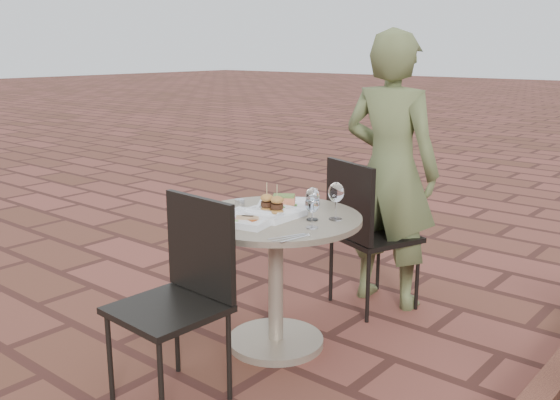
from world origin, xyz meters
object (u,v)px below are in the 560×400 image
Objects in this scene: cafe_table at (276,261)px; diner at (390,171)px; plate_sliders at (272,210)px; plate_salmon at (284,205)px; chair_far at (363,223)px; chair_near at (183,283)px; plate_tuna at (247,219)px.

cafe_table is 0.53× the size of diner.
cafe_table is 0.28m from plate_sliders.
plate_salmon is (-0.21, -0.78, -0.10)m from diner.
chair_far is 3.44× the size of plate_sliders.
cafe_table is at bearing 46.99° from plate_sliders.
diner is 0.95m from plate_sliders.
chair_near is (-0.09, -1.36, 0.00)m from chair_far.
cafe_table is 0.32m from plate_tuna.
plate_salmon is 1.17× the size of plate_tuna.
chair_near reaches higher than plate_sliders.
chair_near reaches higher than cafe_table.
plate_salmon is at bearing 95.57° from plate_tuna.
plate_sliders reaches higher than cafe_table.
diner is at bearing -85.04° from chair_far.
chair_far is at bearing 83.24° from cafe_table.
plate_salmon is (-0.15, -0.57, 0.20)m from chair_far.
cafe_table is 3.33× the size of plate_sliders.
plate_salmon is at bearing 71.42° from diner.
plate_sliders is (-0.15, -0.94, -0.08)m from diner.
plate_tuna reaches higher than cafe_table.
cafe_table is 1.00m from diner.
chair_near is at bearing -90.47° from cafe_table.
chair_near reaches higher than plate_tuna.
cafe_table is at bearing 77.73° from diner.
plate_tuna is at bearing 96.40° from chair_near.
chair_far reaches higher than plate_tuna.
chair_far is 0.93m from plate_tuna.
plate_salmon is 0.17m from plate_sliders.
chair_far is 0.62m from plate_salmon.
plate_sliders is (0.05, -0.16, 0.01)m from plate_salmon.
chair_near is 0.50m from plate_tuna.
diner is 6.27× the size of plate_sliders.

